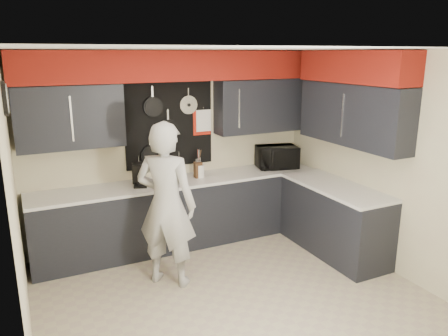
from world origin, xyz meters
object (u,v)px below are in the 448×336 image
utensil_crock (199,171)px  person (166,205)px  knife_block (198,170)px  microwave (277,157)px  coffee_maker (140,174)px

utensil_crock → person: person is taller
knife_block → person: person is taller
microwave → person: person is taller
person → coffee_maker: bearing=-44.6°
microwave → knife_block: microwave is taller
coffee_maker → person: (0.05, -0.88, -0.14)m
knife_block → coffee_maker: (-0.81, -0.03, 0.05)m
knife_block → utensil_crock: bearing=16.5°
microwave → utensil_crock: size_ratio=3.32×
utensil_crock → person: (-0.78, -0.92, -0.07)m
microwave → knife_block: size_ratio=2.68×
utensil_crock → microwave: bearing=-1.1°
microwave → utensil_crock: 1.22m
utensil_crock → coffee_maker: bearing=-177.4°
utensil_crock → person: 1.21m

